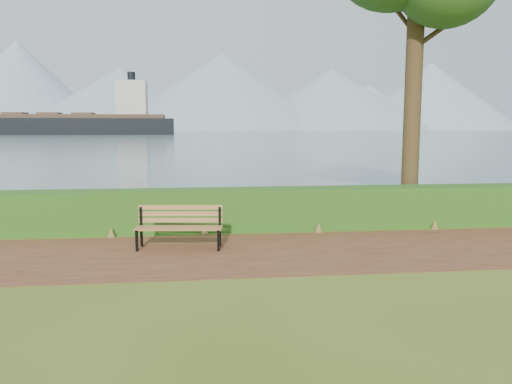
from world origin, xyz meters
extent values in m
plane|color=#4E631C|center=(0.00, 0.00, 0.00)|extent=(140.00, 140.00, 0.00)
cube|color=#4F271B|center=(0.00, 0.30, 0.01)|extent=(40.00, 3.40, 0.01)
cube|color=#1F4E16|center=(0.00, 2.60, 0.50)|extent=(32.00, 0.85, 1.00)
cube|color=#466370|center=(0.00, 260.00, 0.01)|extent=(700.00, 510.00, 0.00)
cone|color=#8097AB|center=(-140.00, 410.00, 35.00)|extent=(140.00, 140.00, 70.00)
cone|color=#8097AB|center=(-60.00, 395.00, 24.00)|extent=(160.00, 160.00, 48.00)
cone|color=#8097AB|center=(20.00, 405.00, 31.00)|extent=(190.00, 190.00, 62.00)
cone|color=#8097AB|center=(110.00, 400.00, 25.00)|extent=(170.00, 170.00, 50.00)
cone|color=#8097AB|center=(200.00, 410.00, 29.00)|extent=(150.00, 150.00, 58.00)
cone|color=#8097AB|center=(-10.00, 430.00, 17.50)|extent=(120.00, 120.00, 35.00)
cone|color=#8097AB|center=(150.00, 425.00, 20.00)|extent=(130.00, 130.00, 40.00)
cube|color=black|center=(-2.47, 0.66, 0.22)|extent=(0.05, 0.06, 0.44)
cube|color=black|center=(-2.42, 1.08, 0.42)|extent=(0.05, 0.06, 0.84)
cube|color=black|center=(-2.45, 0.87, 0.41)|extent=(0.10, 0.51, 0.05)
cube|color=black|center=(-0.84, 0.48, 0.22)|extent=(0.05, 0.06, 0.44)
cube|color=black|center=(-0.80, 0.91, 0.42)|extent=(0.05, 0.06, 0.84)
cube|color=black|center=(-0.82, 0.69, 0.41)|extent=(0.10, 0.51, 0.05)
cube|color=olive|center=(-1.65, 0.60, 0.44)|extent=(1.75, 0.28, 0.03)
cube|color=olive|center=(-1.64, 0.72, 0.44)|extent=(1.75, 0.28, 0.03)
cube|color=olive|center=(-1.63, 0.84, 0.44)|extent=(1.75, 0.28, 0.03)
cube|color=olive|center=(-1.61, 0.97, 0.44)|extent=(1.75, 0.28, 0.03)
cube|color=olive|center=(-1.61, 1.02, 0.55)|extent=(1.75, 0.23, 0.10)
cube|color=olive|center=(-1.61, 1.02, 0.69)|extent=(1.75, 0.23, 0.10)
cube|color=olive|center=(-1.61, 1.02, 0.83)|extent=(1.75, 0.23, 0.10)
cylinder|color=#392717|center=(4.41, 3.41, 3.99)|extent=(0.44, 0.44, 7.99)
cylinder|color=#392717|center=(4.91, 3.41, 4.88)|extent=(1.17, 0.13, 0.87)
cylinder|color=#392717|center=(3.97, 3.52, 5.44)|extent=(0.90, 0.42, 0.80)
cube|color=black|center=(-47.34, 165.75, 1.64)|extent=(76.41, 13.13, 7.62)
cube|color=#453529|center=(-47.34, 165.75, 6.10)|extent=(70.29, 11.84, 1.31)
cube|color=beige|center=(-22.95, 166.12, 11.99)|extent=(9.94, 9.13, 11.98)
cylinder|color=black|center=(-22.95, 166.12, 19.06)|extent=(2.61, 2.61, 3.81)
cube|color=brown|center=(-60.85, 165.55, 6.98)|extent=(6.64, 7.29, 0.87)
cube|color=brown|center=(-49.96, 165.71, 6.98)|extent=(6.64, 7.29, 0.87)
cube|color=brown|center=(-39.07, 165.87, 6.98)|extent=(6.64, 7.29, 0.87)
camera|label=1|loc=(-1.24, -9.31, 2.48)|focal=35.00mm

